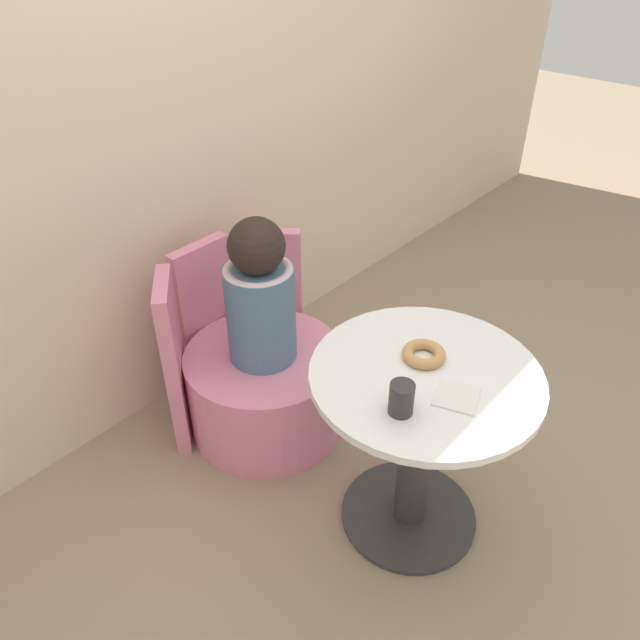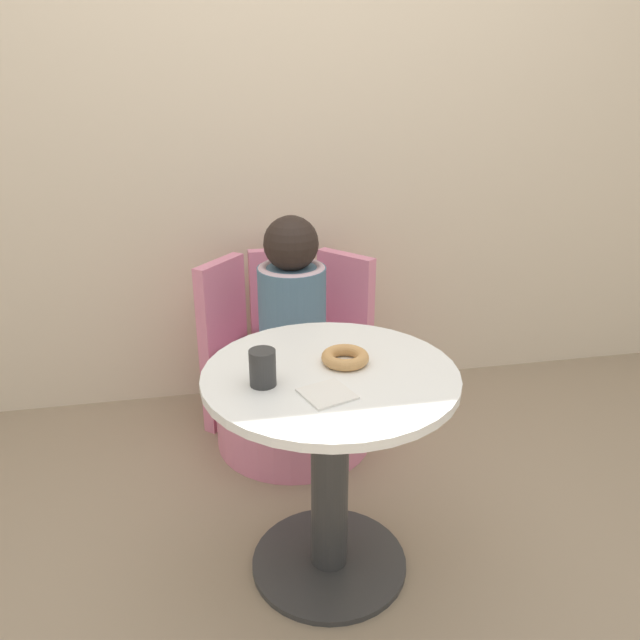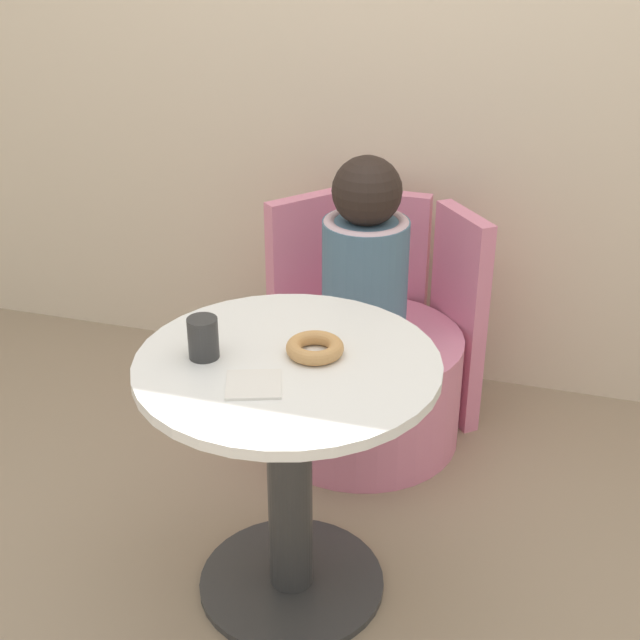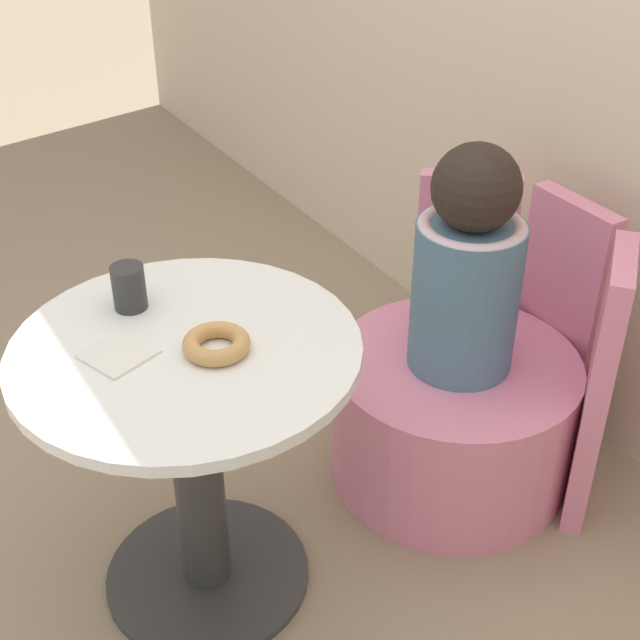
% 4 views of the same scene
% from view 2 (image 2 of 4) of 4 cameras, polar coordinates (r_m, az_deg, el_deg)
% --- Properties ---
extents(ground_plane, '(12.00, 12.00, 0.00)m').
position_cam_2_polar(ground_plane, '(2.01, 2.12, -20.67)').
color(ground_plane, gray).
extents(back_wall, '(6.00, 0.06, 2.40)m').
position_cam_2_polar(back_wall, '(2.59, -3.45, 18.45)').
color(back_wall, beige).
rests_on(back_wall, ground_plane).
extents(round_table, '(0.67, 0.67, 0.64)m').
position_cam_2_polar(round_table, '(1.72, 0.92, -11.12)').
color(round_table, '#333333').
rests_on(round_table, ground_plane).
extents(tub_chair, '(0.60, 0.60, 0.35)m').
position_cam_2_polar(tub_chair, '(2.43, -2.41, -7.36)').
color(tub_chair, pink).
rests_on(tub_chair, ground_plane).
extents(booth_backrest, '(0.70, 0.25, 0.69)m').
position_cam_2_polar(booth_backrest, '(2.57, -3.31, -1.38)').
color(booth_backrest, pink).
rests_on(booth_backrest, ground_plane).
extents(child_figure, '(0.25, 0.25, 0.55)m').
position_cam_2_polar(child_figure, '(2.24, -2.58, 2.21)').
color(child_figure, slate).
rests_on(child_figure, tub_chair).
extents(donut, '(0.13, 0.13, 0.03)m').
position_cam_2_polar(donut, '(1.65, 2.32, -3.43)').
color(donut, tan).
rests_on(donut, round_table).
extents(cup, '(0.07, 0.07, 0.09)m').
position_cam_2_polar(cup, '(1.54, -5.27, -4.37)').
color(cup, '#2D2D2D').
rests_on(cup, round_table).
extents(paper_napkin, '(0.14, 0.14, 0.01)m').
position_cam_2_polar(paper_napkin, '(1.50, 0.65, -6.77)').
color(paper_napkin, silver).
rests_on(paper_napkin, round_table).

